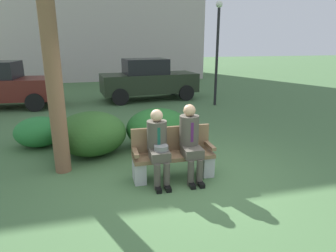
{
  "coord_description": "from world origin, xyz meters",
  "views": [
    {
      "loc": [
        -1.45,
        -4.52,
        2.35
      ],
      "look_at": [
        -0.21,
        0.49,
        0.85
      ],
      "focal_mm": 31.13,
      "sensor_mm": 36.0,
      "label": 1
    }
  ],
  "objects": [
    {
      "name": "ground_plane",
      "position": [
        0.0,
        0.0,
        0.0
      ],
      "size": [
        80.0,
        80.0,
        0.0
      ],
      "primitive_type": "plane",
      "color": "#486E40"
    },
    {
      "name": "parked_car_far",
      "position": [
        0.67,
        7.44,
        0.84
      ],
      "size": [
        4.03,
        2.02,
        1.68
      ],
      "color": "#232D1E",
      "rests_on": "ground"
    },
    {
      "name": "seated_man_left",
      "position": [
        -0.5,
        0.01,
        0.71
      ],
      "size": [
        0.34,
        0.72,
        1.26
      ],
      "color": "#4C473D",
      "rests_on": "ground"
    },
    {
      "name": "shrub_mid_lawn",
      "position": [
        -1.62,
        1.62,
        0.46
      ],
      "size": [
        1.49,
        1.36,
        0.93
      ],
      "primitive_type": "ellipsoid",
      "color": "#2E5A23",
      "rests_on": "ground"
    },
    {
      "name": "shrub_far_lawn",
      "position": [
        -0.14,
        1.71,
        0.45
      ],
      "size": [
        1.44,
        1.32,
        0.9
      ],
      "primitive_type": "ellipsoid",
      "color": "#215B24",
      "rests_on": "ground"
    },
    {
      "name": "park_bench",
      "position": [
        -0.21,
        0.14,
        0.4
      ],
      "size": [
        1.43,
        0.44,
        0.9
      ],
      "color": "brown",
      "rests_on": "ground"
    },
    {
      "name": "seated_man_right",
      "position": [
        0.08,
        0.03,
        0.74
      ],
      "size": [
        0.34,
        0.72,
        1.32
      ],
      "color": "#4C473D",
      "rests_on": "ground"
    },
    {
      "name": "shrub_near_bench",
      "position": [
        -2.8,
        2.45,
        0.34
      ],
      "size": [
        1.1,
        1.01,
        0.69
      ],
      "primitive_type": "ellipsoid",
      "color": "#297835",
      "rests_on": "ground"
    },
    {
      "name": "street_lamp",
      "position": [
        2.95,
        5.73,
        2.28
      ],
      "size": [
        0.24,
        0.24,
        3.73
      ],
      "color": "black",
      "rests_on": "ground"
    }
  ]
}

